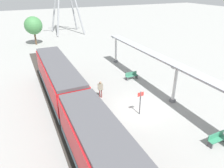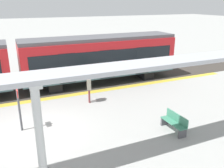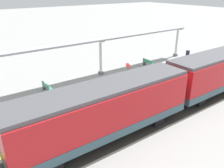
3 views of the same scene
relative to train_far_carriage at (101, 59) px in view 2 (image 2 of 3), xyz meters
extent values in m
plane|color=#9A9B97|center=(5.70, -5.66, -1.83)|extent=(176.00, 176.00, 0.00)
cube|color=gold|center=(1.85, -5.66, -1.82)|extent=(0.52, 31.21, 0.01)
cube|color=#38332D|center=(-0.01, -5.66, -1.82)|extent=(3.20, 43.21, 0.01)
cube|color=red|center=(-0.01, 0.00, 0.11)|extent=(2.60, 11.50, 2.60)
cube|color=#37535E|center=(-0.01, 0.00, -0.91)|extent=(2.63, 11.52, 0.55)
cube|color=#515156|center=(-0.01, 0.00, 1.53)|extent=(2.39, 11.50, 0.24)
cube|color=black|center=(1.31, 0.00, 0.43)|extent=(0.03, 10.58, 0.84)
cube|color=black|center=(1.31, -2.87, -0.14)|extent=(0.04, 1.10, 2.00)
cube|color=black|center=(1.31, 0.00, -0.14)|extent=(0.04, 1.10, 2.00)
cube|color=black|center=(1.31, 2.87, -0.14)|extent=(0.04, 1.10, 2.00)
cube|color=black|center=(-0.01, 3.68, -1.51)|extent=(2.21, 0.90, 0.64)
cube|color=black|center=(-0.01, -3.68, -1.51)|extent=(2.21, 0.90, 0.64)
cylinder|color=silver|center=(9.36, -5.82, 0.08)|extent=(0.28, 0.28, 3.21)
cube|color=silver|center=(9.36, -5.82, 1.75)|extent=(1.10, 0.36, 0.12)
cube|color=#A8AAB2|center=(9.36, -5.55, 1.89)|extent=(1.20, 25.01, 0.16)
cube|color=#3B7F63|center=(8.44, 0.37, -1.39)|extent=(1.51, 0.46, 0.04)
cube|color=#3B7F63|center=(8.44, 0.56, -1.17)|extent=(1.50, 0.08, 0.40)
cube|color=#4C4C51|center=(9.11, 0.38, -1.62)|extent=(0.11, 0.40, 0.42)
cube|color=#4C4C51|center=(7.77, 0.36, -1.62)|extent=(0.11, 0.40, 0.42)
cylinder|color=#4C4C51|center=(5.43, -6.23, -0.73)|extent=(0.10, 0.10, 2.20)
cube|color=red|center=(5.43, -6.23, 0.12)|extent=(0.56, 0.04, 0.36)
cylinder|color=brown|center=(3.38, -2.11, -1.40)|extent=(0.11, 0.11, 0.86)
cylinder|color=brown|center=(3.56, -2.15, -1.40)|extent=(0.11, 0.11, 0.86)
cube|color=gray|center=(3.47, -2.13, -0.64)|extent=(0.54, 0.35, 0.65)
sphere|color=#886B51|center=(3.47, -2.13, -0.20)|extent=(0.23, 0.23, 0.23)
camera|label=1|loc=(-3.07, -18.81, 8.36)|focal=33.15mm
camera|label=2|loc=(16.67, -6.49, 4.05)|focal=39.00mm
camera|label=3|loc=(-9.89, 6.59, 6.79)|focal=37.04mm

